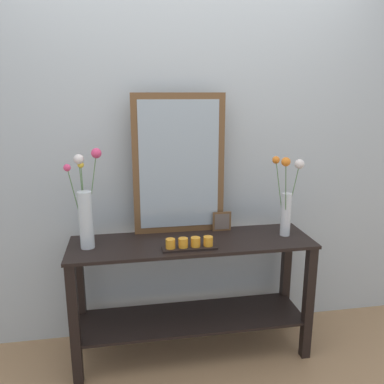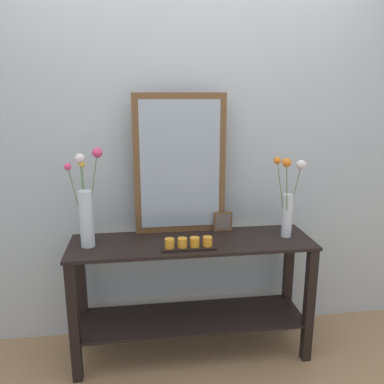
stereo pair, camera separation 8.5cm
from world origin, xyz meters
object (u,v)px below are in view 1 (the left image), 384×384
Objects in this scene: console_table at (192,283)px; vase_right at (287,199)px; mirror_leaning at (179,165)px; tall_vase_left at (86,208)px; candle_tray at (189,244)px; picture_frame_small at (222,221)px.

vase_right is (0.60, -0.00, 0.52)m from console_table.
mirror_leaning is 1.55× the size of tall_vase_left.
candle_tray is (-0.64, -0.12, -0.21)m from vase_right.
vase_right is 0.44m from picture_frame_small.
console_table is 11.66× the size of picture_frame_small.
vase_right is at bearing -22.44° from picture_frame_small.
console_table is at bearing 73.34° from candle_tray.
tall_vase_left is at bearing 166.75° from candle_tray.
vase_right is at bearing -0.31° from console_table.
tall_vase_left is at bearing -163.56° from mirror_leaning.
candle_tray reaches higher than console_table.
console_table is 2.89× the size of vase_right.
vase_right reaches higher than picture_frame_small.
console_table is 0.80m from vase_right.
mirror_leaning reaches higher than candle_tray.
console_table is at bearing -74.59° from mirror_leaning.
picture_frame_small is at bearing 157.56° from vase_right.
vase_right is 4.03× the size of picture_frame_small.
mirror_leaning is 2.78× the size of candle_tray.
tall_vase_left is 1.80× the size of candle_tray.
candle_tray is at bearing -133.86° from picture_frame_small.
picture_frame_small is at bearing 9.03° from tall_vase_left.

